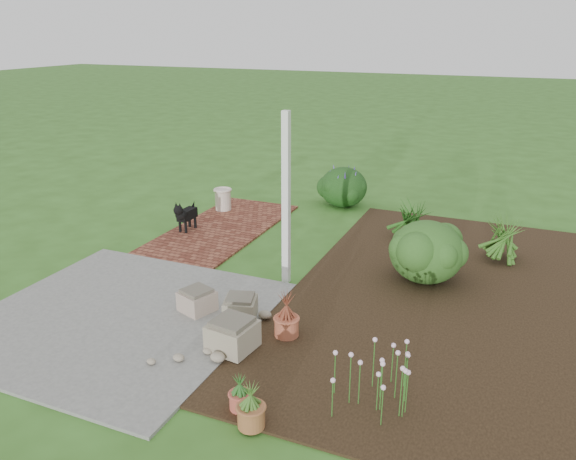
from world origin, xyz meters
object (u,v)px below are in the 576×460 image
at_px(evergreen_shrub, 427,250).
at_px(cream_ceramic_urn, 223,199).
at_px(stone_trough_near, 233,336).
at_px(black_dog, 185,214).

bearing_deg(evergreen_shrub, cream_ceramic_urn, 158.24).
height_order(stone_trough_near, black_dog, black_dog).
xyz_separation_m(stone_trough_near, evergreen_shrub, (1.68, 2.81, 0.29)).
bearing_deg(evergreen_shrub, black_dog, 175.04).
bearing_deg(black_dog, evergreen_shrub, -2.67).
bearing_deg(black_dog, cream_ceramic_urn, 92.20).
relative_size(black_dog, evergreen_shrub, 0.58).
xyz_separation_m(stone_trough_near, cream_ceramic_urn, (-2.69, 4.56, 0.05)).
distance_m(black_dog, evergreen_shrub, 4.40).
distance_m(stone_trough_near, black_dog, 4.18).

